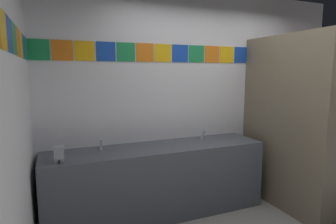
{
  "coord_description": "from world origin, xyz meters",
  "views": [
    {
      "loc": [
        -1.82,
        -1.78,
        1.69
      ],
      "look_at": [
        -0.75,
        0.86,
        1.27
      ],
      "focal_mm": 29.75,
      "sensor_mm": 36.0,
      "label": 1
    }
  ],
  "objects": [
    {
      "name": "vanity_counter",
      "position": [
        -0.75,
        1.17,
        0.42
      ],
      "size": [
        2.55,
        0.59,
        0.82
      ],
      "color": "#4C515B",
      "rests_on": "ground_plane"
    },
    {
      "name": "stall_divider",
      "position": [
        0.86,
        0.55,
        1.06
      ],
      "size": [
        0.92,
        1.33,
        2.12
      ],
      "color": "#726651",
      "rests_on": "ground_plane"
    },
    {
      "name": "soap_dispenser",
      "position": [
        -1.82,
        0.99,
        0.9
      ],
      "size": [
        0.09,
        0.09,
        0.16
      ],
      "color": "gray",
      "rests_on": "vanity_counter"
    },
    {
      "name": "wall_side",
      "position": [
        -2.11,
        0.0,
        1.36
      ],
      "size": [
        0.09,
        2.92,
        2.72
      ],
      "color": "silver",
      "rests_on": "ground_plane"
    },
    {
      "name": "toilet",
      "position": [
        1.17,
        1.11,
        0.3
      ],
      "size": [
        0.39,
        0.49,
        0.74
      ],
      "color": "white",
      "rests_on": "ground_plane"
    },
    {
      "name": "wall_back",
      "position": [
        0.0,
        1.5,
        1.36
      ],
      "size": [
        4.15,
        0.09,
        2.72
      ],
      "color": "silver",
      "rests_on": "ground_plane"
    },
    {
      "name": "faucet_left",
      "position": [
        -1.39,
        1.26,
        0.88
      ],
      "size": [
        0.04,
        0.1,
        0.14
      ],
      "color": "silver",
      "rests_on": "vanity_counter"
    },
    {
      "name": "faucet_right",
      "position": [
        -0.11,
        1.26,
        0.88
      ],
      "size": [
        0.04,
        0.1,
        0.14
      ],
      "color": "silver",
      "rests_on": "vanity_counter"
    }
  ]
}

